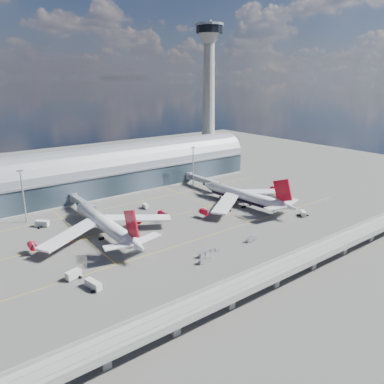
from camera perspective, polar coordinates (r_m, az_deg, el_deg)
ground at (r=166.63m, az=-2.04°, el=-6.32°), size 500.00×500.00×0.00m
taxi_lines at (r=183.85m, az=-6.02°, el=-4.12°), size 200.00×80.12×0.01m
terminal at (r=228.14m, az=-13.45°, el=2.67°), size 200.00×30.00×28.00m
control_tower at (r=271.08m, az=2.55°, el=13.94°), size 19.00×19.00×103.00m
guideway at (r=127.76m, az=12.63°, el=-11.78°), size 220.00×8.50×7.20m
floodlight_mast_left at (r=191.60m, az=-24.34°, el=-0.40°), size 3.00×0.70×25.70m
floodlight_mast_right at (r=232.92m, az=0.18°, el=4.01°), size 3.00×0.70×25.70m
airliner_left at (r=165.16m, az=-13.02°, el=-4.83°), size 62.72×65.84×20.12m
airliner_right at (r=202.06m, az=8.04°, el=-0.67°), size 60.87×63.64×20.18m
jet_bridge_left at (r=199.21m, az=-16.55°, el=-1.50°), size 4.40×28.00×7.25m
jet_bridge_right at (r=234.04m, az=1.40°, el=1.93°), size 4.40×32.00×7.25m
service_truck_0 at (r=129.51m, az=-14.81°, el=-13.48°), size 3.62×7.06×2.79m
service_truck_1 at (r=136.98m, az=-17.62°, el=-11.92°), size 5.62×3.62×3.01m
service_truck_2 at (r=193.00m, az=5.06°, el=-2.62°), size 7.58×3.93×2.64m
service_truck_3 at (r=194.47m, az=16.56°, el=-3.16°), size 4.86×5.35×2.54m
service_truck_4 at (r=198.46m, az=-7.13°, el=-2.16°), size 2.25×4.39×2.52m
service_truck_5 at (r=186.69m, az=-21.88°, el=-4.47°), size 6.03×6.04×2.98m
cargo_train_0 at (r=141.42m, az=1.91°, el=-10.37°), size 5.42×2.22×1.79m
cargo_train_1 at (r=147.49m, az=2.66°, el=-9.19°), size 10.26×1.88×1.70m
cargo_train_2 at (r=160.65m, az=9.04°, el=-7.08°), size 5.72×3.17×1.85m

